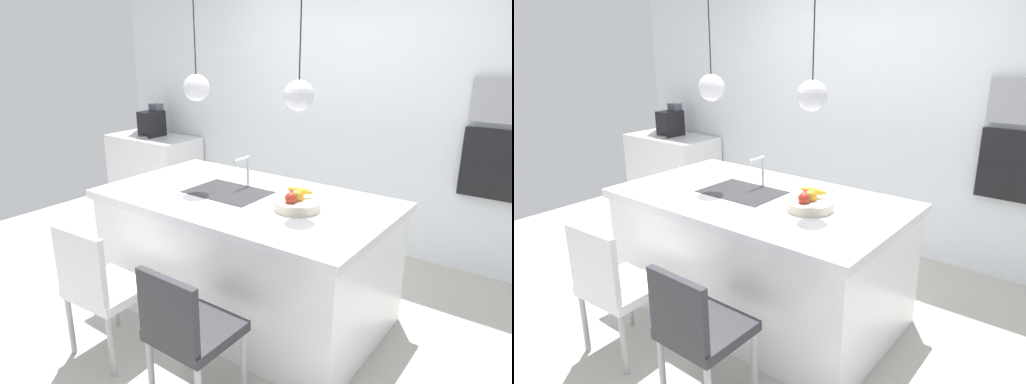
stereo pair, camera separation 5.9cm
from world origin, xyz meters
TOP-DOWN VIEW (x-y plane):
  - floor at (0.00, 0.00)m, footprint 6.60×6.60m
  - back_wall at (0.00, 1.65)m, footprint 6.00×0.10m
  - kitchen_island at (0.00, 0.00)m, footprint 2.03×1.15m
  - sink_basin at (-0.15, 0.00)m, footprint 0.56×0.40m
  - faucet at (-0.15, 0.21)m, footprint 0.02×0.17m
  - fruit_bowl at (0.43, -0.01)m, footprint 0.31×0.31m
  - side_counter at (-2.40, 1.28)m, footprint 1.10×0.60m
  - coffee_machine at (-2.40, 1.28)m, footprint 0.20×0.35m
  - microwave at (1.32, 1.58)m, footprint 0.54×0.08m
  - oven at (1.32, 1.58)m, footprint 0.56×0.08m
  - chair_near at (-0.38, -0.95)m, footprint 0.46×0.44m
  - chair_middle at (0.36, -0.94)m, footprint 0.42×0.42m
  - pendant_light_left at (-0.42, 0.00)m, footprint 0.19×0.19m
  - pendant_light_right at (0.42, 0.00)m, footprint 0.19×0.19m

SIDE VIEW (x-z plane):
  - floor at x=0.00m, z-range 0.00..0.00m
  - side_counter at x=-2.40m, z-range 0.00..0.83m
  - kitchen_island at x=0.00m, z-range 0.00..0.89m
  - chair_middle at x=0.36m, z-range 0.06..0.90m
  - chair_near at x=-0.38m, z-range 0.05..0.94m
  - sink_basin at x=-0.15m, z-range 0.88..0.89m
  - fruit_bowl at x=0.43m, z-range 0.86..1.01m
  - oven at x=1.32m, z-range 0.71..1.27m
  - coffee_machine at x=-2.40m, z-range 0.80..1.18m
  - faucet at x=-0.15m, z-range 0.92..1.14m
  - back_wall at x=0.00m, z-range 0.00..2.60m
  - microwave at x=1.32m, z-range 1.32..1.66m
  - pendant_light_left at x=-0.42m, z-range 1.21..2.00m
  - pendant_light_right at x=0.42m, z-range 1.21..2.00m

